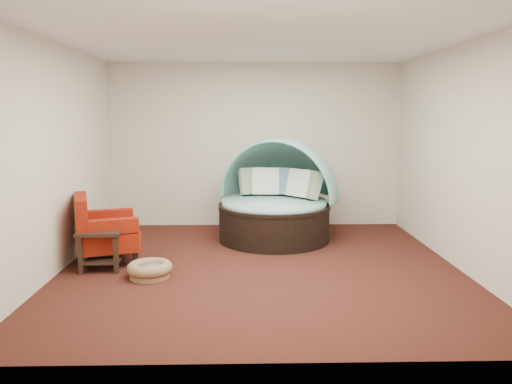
{
  "coord_description": "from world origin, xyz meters",
  "views": [
    {
      "loc": [
        -0.2,
        -6.15,
        1.93
      ],
      "look_at": [
        -0.05,
        0.6,
        0.88
      ],
      "focal_mm": 35.0,
      "sensor_mm": 36.0,
      "label": 1
    }
  ],
  "objects_px": {
    "pet_basket": "(150,269)",
    "side_table": "(102,243)",
    "canopy_daybed": "(277,193)",
    "red_armchair": "(103,231)"
  },
  "relations": [
    {
      "from": "red_armchair",
      "to": "side_table",
      "type": "xyz_separation_m",
      "value": [
        0.06,
        -0.26,
        -0.09
      ]
    },
    {
      "from": "canopy_daybed",
      "to": "side_table",
      "type": "relative_size",
      "value": 4.16
    },
    {
      "from": "pet_basket",
      "to": "side_table",
      "type": "distance_m",
      "value": 0.79
    },
    {
      "from": "canopy_daybed",
      "to": "pet_basket",
      "type": "relative_size",
      "value": 3.25
    },
    {
      "from": "pet_basket",
      "to": "red_armchair",
      "type": "height_order",
      "value": "red_armchair"
    },
    {
      "from": "canopy_daybed",
      "to": "pet_basket",
      "type": "height_order",
      "value": "canopy_daybed"
    },
    {
      "from": "canopy_daybed",
      "to": "side_table",
      "type": "distance_m",
      "value": 2.77
    },
    {
      "from": "side_table",
      "to": "red_armchair",
      "type": "bearing_deg",
      "value": 102.33
    },
    {
      "from": "side_table",
      "to": "canopy_daybed",
      "type": "bearing_deg",
      "value": 33.19
    },
    {
      "from": "red_armchair",
      "to": "side_table",
      "type": "distance_m",
      "value": 0.28
    }
  ]
}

